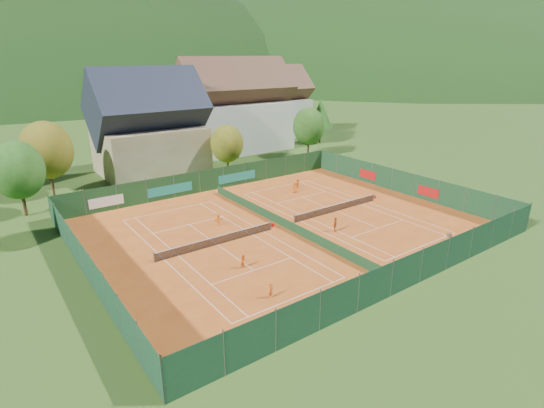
{
  "coord_description": "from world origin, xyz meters",
  "views": [
    {
      "loc": [
        -25.75,
        -33.65,
        17.61
      ],
      "look_at": [
        0.0,
        2.0,
        2.0
      ],
      "focal_mm": 28.0,
      "sensor_mm": 36.0,
      "label": 1
    }
  ],
  "objects_px": {
    "player_left_mid": "(244,261)",
    "player_left_near": "(271,291)",
    "player_right_near": "(335,225)",
    "player_right_far_a": "(295,187)",
    "player_right_far_b": "(298,183)",
    "hotel_block_a": "(235,111)",
    "hotel_block_b": "(271,106)",
    "player_left_far": "(218,220)",
    "chalet": "(149,130)",
    "ball_hopper": "(449,235)"
  },
  "relations": [
    {
      "from": "hotel_block_a",
      "to": "player_right_far_a",
      "type": "height_order",
      "value": "hotel_block_a"
    },
    {
      "from": "player_left_mid",
      "to": "player_right_far_a",
      "type": "xyz_separation_m",
      "value": [
        16.94,
        14.04,
        0.08
      ]
    },
    {
      "from": "hotel_block_b",
      "to": "player_right_far_a",
      "type": "relative_size",
      "value": 11.84
    },
    {
      "from": "ball_hopper",
      "to": "player_left_mid",
      "type": "xyz_separation_m",
      "value": [
        -19.69,
        7.12,
        0.09
      ]
    },
    {
      "from": "hotel_block_b",
      "to": "player_left_mid",
      "type": "bearing_deg",
      "value": -127.84
    },
    {
      "from": "chalet",
      "to": "player_right_far_a",
      "type": "bearing_deg",
      "value": -61.88
    },
    {
      "from": "hotel_block_b",
      "to": "player_left_far",
      "type": "relative_size",
      "value": 11.79
    },
    {
      "from": "player_left_far",
      "to": "hotel_block_a",
      "type": "bearing_deg",
      "value": -105.2
    },
    {
      "from": "chalet",
      "to": "player_right_far_a",
      "type": "distance_m",
      "value": 25.05
    },
    {
      "from": "ball_hopper",
      "to": "player_right_far_b",
      "type": "relative_size",
      "value": 0.63
    },
    {
      "from": "hotel_block_b",
      "to": "hotel_block_a",
      "type": "bearing_deg",
      "value": -150.26
    },
    {
      "from": "player_right_far_a",
      "to": "player_right_far_b",
      "type": "bearing_deg",
      "value": -134.27
    },
    {
      "from": "player_left_near",
      "to": "player_right_far_a",
      "type": "relative_size",
      "value": 0.87
    },
    {
      "from": "hotel_block_b",
      "to": "player_right_far_a",
      "type": "bearing_deg",
      "value": -121.25
    },
    {
      "from": "hotel_block_b",
      "to": "player_right_near",
      "type": "xyz_separation_m",
      "value": [
        -26.41,
        -48.31,
        -5.83
      ]
    },
    {
      "from": "chalet",
      "to": "hotel_block_a",
      "type": "height_order",
      "value": "hotel_block_a"
    },
    {
      "from": "player_left_far",
      "to": "player_right_near",
      "type": "distance_m",
      "value": 12.52
    },
    {
      "from": "player_right_far_a",
      "to": "hotel_block_a",
      "type": "bearing_deg",
      "value": -99.81
    },
    {
      "from": "hotel_block_b",
      "to": "player_left_mid",
      "type": "xyz_separation_m",
      "value": [
        -38.47,
        -49.51,
        -5.97
      ]
    },
    {
      "from": "ball_hopper",
      "to": "player_right_far_b",
      "type": "xyz_separation_m",
      "value": [
        -1.11,
        22.55,
        0.08
      ]
    },
    {
      "from": "hotel_block_a",
      "to": "player_left_far",
      "type": "height_order",
      "value": "hotel_block_a"
    },
    {
      "from": "player_left_mid",
      "to": "hotel_block_b",
      "type": "bearing_deg",
      "value": 47.99
    },
    {
      "from": "player_right_near",
      "to": "player_right_far_b",
      "type": "bearing_deg",
      "value": 32.8
    },
    {
      "from": "player_left_mid",
      "to": "player_left_near",
      "type": "bearing_deg",
      "value": -103.61
    },
    {
      "from": "hotel_block_a",
      "to": "player_right_near",
      "type": "height_order",
      "value": "hotel_block_a"
    },
    {
      "from": "chalet",
      "to": "hotel_block_a",
      "type": "bearing_deg",
      "value": 17.53
    },
    {
      "from": "chalet",
      "to": "player_left_far",
      "type": "relative_size",
      "value": 11.05
    },
    {
      "from": "hotel_block_a",
      "to": "player_right_near",
      "type": "relative_size",
      "value": 13.72
    },
    {
      "from": "hotel_block_b",
      "to": "player_left_near",
      "type": "xyz_separation_m",
      "value": [
        -39.34,
        -54.78,
        -5.99
      ]
    },
    {
      "from": "hotel_block_a",
      "to": "player_right_far_a",
      "type": "relative_size",
      "value": 14.79
    },
    {
      "from": "hotel_block_a",
      "to": "player_left_far",
      "type": "distance_m",
      "value": 38.98
    },
    {
      "from": "player_left_mid",
      "to": "player_right_near",
      "type": "height_order",
      "value": "player_right_near"
    },
    {
      "from": "hotel_block_b",
      "to": "player_left_near",
      "type": "distance_m",
      "value": 67.71
    },
    {
      "from": "chalet",
      "to": "player_left_far",
      "type": "bearing_deg",
      "value": -95.68
    },
    {
      "from": "ball_hopper",
      "to": "player_right_far_a",
      "type": "height_order",
      "value": "player_right_far_a"
    },
    {
      "from": "player_left_far",
      "to": "player_right_far_b",
      "type": "distance_m",
      "value": 16.69
    },
    {
      "from": "hotel_block_b",
      "to": "player_left_mid",
      "type": "distance_m",
      "value": 62.98
    },
    {
      "from": "hotel_block_b",
      "to": "ball_hopper",
      "type": "bearing_deg",
      "value": -108.34
    },
    {
      "from": "player_left_far",
      "to": "player_left_mid",
      "type": "bearing_deg",
      "value": 92.37
    },
    {
      "from": "chalet",
      "to": "player_right_near",
      "type": "xyz_separation_m",
      "value": [
        6.59,
        -34.31,
        -5.84
      ]
    },
    {
      "from": "player_right_far_a",
      "to": "player_left_far",
      "type": "bearing_deg",
      "value": 22.57
    },
    {
      "from": "chalet",
      "to": "player_left_near",
      "type": "height_order",
      "value": "chalet"
    },
    {
      "from": "ball_hopper",
      "to": "player_left_far",
      "type": "relative_size",
      "value": 0.55
    },
    {
      "from": "player_left_far",
      "to": "player_right_near",
      "type": "xyz_separation_m",
      "value": [
        9.16,
        -8.54,
        0.05
      ]
    },
    {
      "from": "chalet",
      "to": "player_left_near",
      "type": "xyz_separation_m",
      "value": [
        -6.34,
        -40.78,
        -5.99
      ]
    },
    {
      "from": "player_right_near",
      "to": "player_left_mid",
      "type": "bearing_deg",
      "value": 153.12
    },
    {
      "from": "ball_hopper",
      "to": "player_right_near",
      "type": "bearing_deg",
      "value": 132.55
    },
    {
      "from": "hotel_block_b",
      "to": "player_right_far_b",
      "type": "height_order",
      "value": "hotel_block_b"
    },
    {
      "from": "player_right_near",
      "to": "player_right_far_b",
      "type": "relative_size",
      "value": 1.23
    },
    {
      "from": "player_right_near",
      "to": "player_left_near",
      "type": "bearing_deg",
      "value": 174.01
    }
  ]
}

